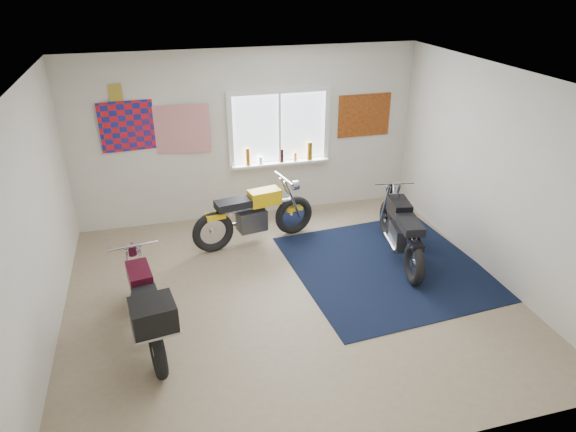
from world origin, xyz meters
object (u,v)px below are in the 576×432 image
object	(u,v)px
yellow_triumph	(254,216)
maroon_tourer	(147,308)
navy_rug	(387,266)
black_chrome_bike	(401,231)

from	to	relation	value
yellow_triumph	maroon_tourer	size ratio (longest dim) A/B	1.02
navy_rug	black_chrome_bike	world-z (taller)	black_chrome_bike
navy_rug	yellow_triumph	bearing A→B (deg)	143.49
navy_rug	black_chrome_bike	xyz separation A→B (m)	(0.27, 0.19, 0.42)
maroon_tourer	black_chrome_bike	bearing A→B (deg)	-82.21
navy_rug	yellow_triumph	xyz separation A→B (m)	(-1.62, 1.20, 0.42)
black_chrome_bike	maroon_tourer	distance (m)	3.62
maroon_tourer	navy_rug	bearing A→B (deg)	-84.11
yellow_triumph	maroon_tourer	distance (m)	2.57
navy_rug	maroon_tourer	xyz separation A→B (m)	(-3.21, -0.81, 0.49)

